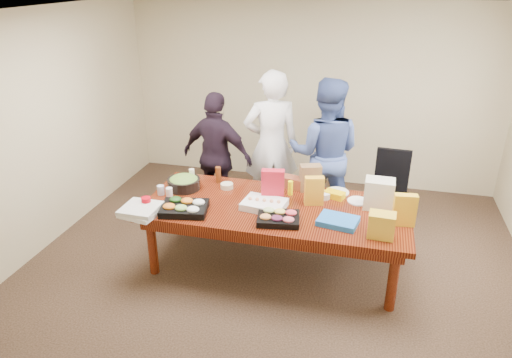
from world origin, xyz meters
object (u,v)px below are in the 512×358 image
(office_chair, at_px, (390,196))
(salad_bowl, at_px, (184,184))
(conference_table, at_px, (275,237))
(person_center, at_px, (271,145))
(person_right, at_px, (325,153))
(sheet_cake, at_px, (264,204))

(office_chair, xyz_separation_m, salad_bowl, (-2.33, -0.90, 0.31))
(conference_table, distance_m, office_chair, 1.63)
(person_center, distance_m, person_right, 0.70)
(conference_table, height_order, salad_bowl, salad_bowl)
(conference_table, bearing_deg, person_center, 104.62)
(office_chair, height_order, person_center, person_center)
(office_chair, relative_size, person_right, 0.52)
(conference_table, height_order, office_chair, office_chair)
(conference_table, distance_m, person_right, 1.36)
(conference_table, xyz_separation_m, person_right, (0.38, 1.18, 0.58))
(sheet_cake, xyz_separation_m, salad_bowl, (-1.00, 0.24, 0.02))
(conference_table, bearing_deg, office_chair, 41.55)
(sheet_cake, bearing_deg, office_chair, 48.36)
(conference_table, bearing_deg, sheet_cake, -149.18)
(office_chair, height_order, salad_bowl, office_chair)
(office_chair, bearing_deg, sheet_cake, -135.39)
(sheet_cake, bearing_deg, person_right, 76.26)
(conference_table, relative_size, person_center, 1.43)
(person_right, distance_m, salad_bowl, 1.80)
(conference_table, distance_m, salad_bowl, 1.21)
(sheet_cake, bearing_deg, salad_bowl, 174.07)
(conference_table, height_order, person_center, person_center)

